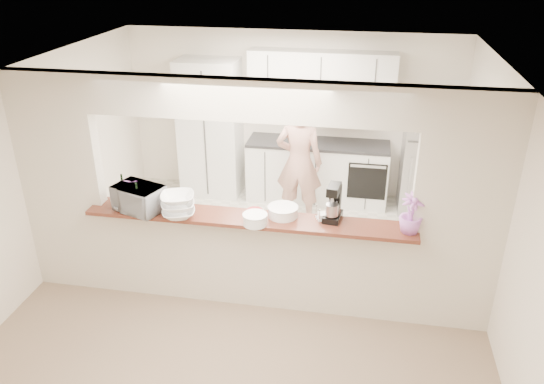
% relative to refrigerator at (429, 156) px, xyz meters
% --- Properties ---
extents(floor, '(6.00, 6.00, 0.00)m').
position_rel_refrigerator_xyz_m(floor, '(-2.05, -2.65, -0.85)').
color(floor, '#9C8269').
rests_on(floor, ground).
extents(tile_overlay, '(5.00, 2.90, 0.01)m').
position_rel_refrigerator_xyz_m(tile_overlay, '(-2.05, -1.10, -0.84)').
color(tile_overlay, silver).
rests_on(tile_overlay, floor).
extents(partition, '(5.00, 0.15, 2.50)m').
position_rel_refrigerator_xyz_m(partition, '(-2.05, -2.65, 0.63)').
color(partition, beige).
rests_on(partition, floor).
extents(bar_counter, '(3.40, 0.38, 1.09)m').
position_rel_refrigerator_xyz_m(bar_counter, '(-2.05, -2.65, -0.27)').
color(bar_counter, beige).
rests_on(bar_counter, floor).
extents(kitchen_cabinets, '(3.15, 0.62, 2.25)m').
position_rel_refrigerator_xyz_m(kitchen_cabinets, '(-2.24, 0.07, 0.12)').
color(kitchen_cabinets, white).
rests_on(kitchen_cabinets, floor).
extents(refrigerator, '(0.75, 0.70, 1.70)m').
position_rel_refrigerator_xyz_m(refrigerator, '(0.00, 0.00, 0.00)').
color(refrigerator, '#B3B2B7').
rests_on(refrigerator, floor).
extents(flower_left, '(0.30, 0.27, 0.31)m').
position_rel_refrigerator_xyz_m(flower_left, '(-3.35, -2.60, 0.39)').
color(flower_left, '#E076D0').
rests_on(flower_left, bar_counter).
extents(wine_bottle_a, '(0.06, 0.06, 0.32)m').
position_rel_refrigerator_xyz_m(wine_bottle_a, '(-3.45, -2.58, 0.36)').
color(wine_bottle_a, black).
rests_on(wine_bottle_a, bar_counter).
extents(wine_bottle_b, '(0.07, 0.07, 0.33)m').
position_rel_refrigerator_xyz_m(wine_bottle_b, '(-3.19, -2.80, 0.37)').
color(wine_bottle_b, black).
rests_on(wine_bottle_b, bar_counter).
extents(toaster_oven, '(0.58, 0.48, 0.28)m').
position_rel_refrigerator_xyz_m(toaster_oven, '(-3.20, -2.75, 0.38)').
color(toaster_oven, '#A9AAAE').
rests_on(toaster_oven, bar_counter).
extents(serving_bowls, '(0.42, 0.42, 0.25)m').
position_rel_refrigerator_xyz_m(serving_bowls, '(-2.75, -2.82, 0.36)').
color(serving_bowls, white).
rests_on(serving_bowls, bar_counter).
extents(plate_stack_a, '(0.25, 0.25, 0.11)m').
position_rel_refrigerator_xyz_m(plate_stack_a, '(-1.95, -2.84, 0.30)').
color(plate_stack_a, white).
rests_on(plate_stack_a, bar_counter).
extents(plate_stack_b, '(0.31, 0.31, 0.11)m').
position_rel_refrigerator_xyz_m(plate_stack_b, '(-1.71, -2.62, 0.29)').
color(plate_stack_b, white).
rests_on(plate_stack_b, bar_counter).
extents(red_bowl, '(0.17, 0.17, 0.08)m').
position_rel_refrigerator_xyz_m(red_bowl, '(-1.99, -2.68, 0.28)').
color(red_bowl, maroon).
rests_on(red_bowl, bar_counter).
extents(tan_bowl, '(0.13, 0.13, 0.06)m').
position_rel_refrigerator_xyz_m(tan_bowl, '(-2.00, -2.68, 0.27)').
color(tan_bowl, tan).
rests_on(tan_bowl, bar_counter).
extents(utensil_caddy, '(0.26, 0.21, 0.21)m').
position_rel_refrigerator_xyz_m(utensil_caddy, '(-1.25, -2.60, 0.33)').
color(utensil_caddy, silver).
rests_on(utensil_caddy, bar_counter).
extents(stand_mixer, '(0.20, 0.28, 0.39)m').
position_rel_refrigerator_xyz_m(stand_mixer, '(-1.20, -2.59, 0.41)').
color(stand_mixer, black).
rests_on(stand_mixer, bar_counter).
extents(flower_right, '(0.25, 0.25, 0.40)m').
position_rel_refrigerator_xyz_m(flower_right, '(-0.45, -2.72, 0.44)').
color(flower_right, '#C369BF').
rests_on(flower_right, bar_counter).
extents(person, '(0.67, 0.46, 1.77)m').
position_rel_refrigerator_xyz_m(person, '(-1.79, -0.68, 0.03)').
color(person, tan).
rests_on(person, floor).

